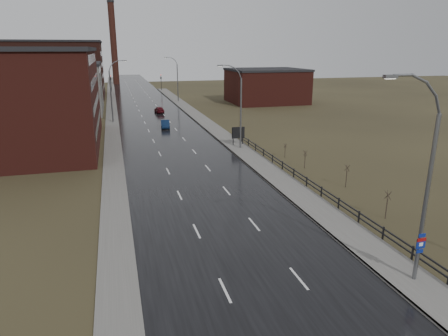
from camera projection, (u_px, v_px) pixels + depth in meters
ground at (292, 329)px, 19.64m from camera, size 320.00×320.00×0.00m
road at (157, 122)px, 75.06m from camera, size 14.00×300.00×0.06m
sidewalk_right at (241, 150)px, 54.13m from camera, size 3.20×180.00×0.18m
curb_right at (230, 151)px, 53.75m from camera, size 0.16×180.00×0.18m
sidewalk_left at (112, 124)px, 72.97m from camera, size 2.40×260.00×0.12m
warehouse_near at (11, 99)px, 53.94m from camera, size 22.44×28.56×13.50m
warehouse_mid at (63, 88)px, 85.62m from camera, size 16.32×20.40×10.50m
warehouse_far at (54, 70)px, 111.35m from camera, size 26.52×24.48×15.50m
building_right at (266, 86)px, 101.87m from camera, size 18.36×16.32×8.50m
smokestack at (114, 43)px, 152.25m from camera, size 2.70×2.70×30.70m
streetlight_main at (423, 185)px, 21.90m from camera, size 3.91×0.29×12.11m
streetlight_right_mid at (239, 107)px, 53.39m from camera, size 3.36×0.28×11.35m
streetlight_left at (112, 91)px, 73.29m from camera, size 3.36×0.28×11.35m
streetlight_right_far at (176, 79)px, 103.27m from camera, size 3.36×0.28×11.35m
guardrail at (310, 183)px, 38.97m from camera, size 0.10×53.05×1.10m
shrub_c at (387, 204)px, 32.08m from camera, size 0.57×0.60×2.40m
shrub_d at (347, 175)px, 39.52m from camera, size 0.56×0.59×2.36m
shrub_e at (305, 159)px, 45.86m from camera, size 0.51×0.53×2.12m
shrub_f at (285, 150)px, 50.49m from camera, size 0.44×0.46×1.82m
billboard at (238, 133)px, 56.60m from camera, size 1.88×0.17×2.69m
traffic_light_left at (111, 77)px, 127.15m from camera, size 0.58×2.73×5.30m
traffic_light_right at (161, 76)px, 131.21m from camera, size 0.58×2.73×5.30m
car_near at (165, 124)px, 69.35m from camera, size 1.86×4.28×1.37m
car_far at (159, 110)px, 85.76m from camera, size 1.95×4.24×1.41m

